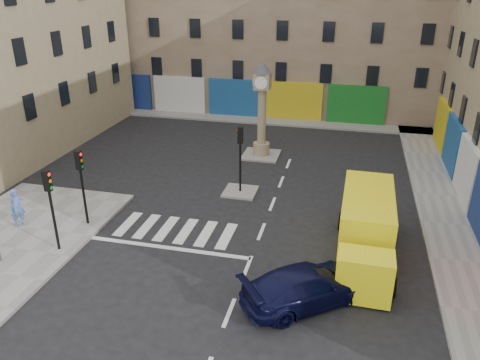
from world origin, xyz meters
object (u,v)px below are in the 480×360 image
at_px(pedestrian_blue, 17,208).
at_px(yellow_van, 366,229).
at_px(traffic_light_left_near, 50,198).
at_px(clock_pillar, 262,104).
at_px(traffic_light_island, 240,149).
at_px(traffic_light_left_far, 81,176).
at_px(navy_sedan, 307,286).

bearing_deg(pedestrian_blue, yellow_van, -51.19).
bearing_deg(traffic_light_left_near, clock_pillar, 65.45).
xyz_separation_m(clock_pillar, yellow_van, (6.68, -10.89, -2.27)).
bearing_deg(clock_pillar, pedestrian_blue, -127.13).
bearing_deg(traffic_light_island, traffic_light_left_far, -139.40).
xyz_separation_m(traffic_light_left_far, traffic_light_island, (6.30, 5.40, -0.03)).
xyz_separation_m(clock_pillar, pedestrian_blue, (-9.34, -12.33, -2.47)).
height_order(traffic_light_left_near, traffic_light_island, traffic_light_left_near).
xyz_separation_m(traffic_light_left_near, navy_sedan, (10.94, -0.93, -1.89)).
relative_size(traffic_light_left_far, yellow_van, 0.52).
bearing_deg(traffic_light_left_near, traffic_light_island, 51.07).
height_order(traffic_light_left_far, yellow_van, traffic_light_left_far).
relative_size(clock_pillar, navy_sedan, 1.21).
bearing_deg(clock_pillar, traffic_light_left_far, -118.94).
bearing_deg(navy_sedan, pedestrian_blue, 42.54).
relative_size(navy_sedan, yellow_van, 0.71).
xyz_separation_m(clock_pillar, navy_sedan, (4.64, -14.72, -2.82)).
height_order(traffic_light_left_far, navy_sedan, traffic_light_left_far).
distance_m(traffic_light_left_near, traffic_light_island, 10.03).
xyz_separation_m(traffic_light_island, yellow_van, (6.68, -4.89, -1.32)).
height_order(traffic_light_left_far, clock_pillar, clock_pillar).
relative_size(traffic_light_left_near, traffic_light_left_far, 1.00).
distance_m(traffic_light_island, yellow_van, 8.38).
relative_size(traffic_light_left_far, pedestrian_blue, 1.99).
bearing_deg(yellow_van, navy_sedan, -116.97).
height_order(traffic_light_left_near, pedestrian_blue, traffic_light_left_near).
relative_size(traffic_light_island, pedestrian_blue, 1.99).
bearing_deg(navy_sedan, traffic_light_island, -9.77).
distance_m(traffic_light_left_near, yellow_van, 13.37).
distance_m(traffic_light_left_far, traffic_light_island, 8.30).
xyz_separation_m(traffic_light_island, navy_sedan, (4.64, -8.73, -1.86)).
bearing_deg(traffic_light_left_far, yellow_van, 2.24).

